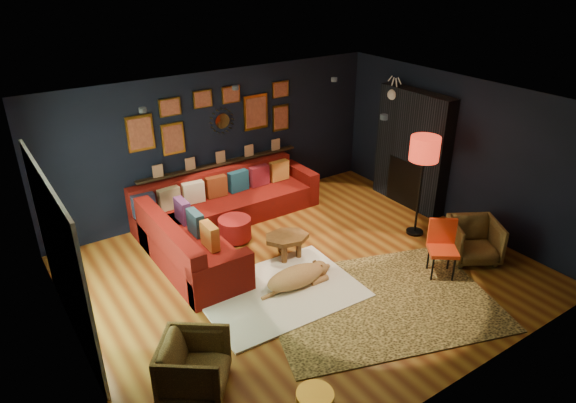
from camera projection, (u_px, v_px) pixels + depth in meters
floor at (305, 273)px, 7.84m from camera, size 6.50×6.50×0.00m
room_walls at (307, 178)px, 7.14m from camera, size 6.50×6.50×6.50m
sectional at (214, 219)px, 8.73m from camera, size 3.41×2.69×0.86m
ledge at (221, 163)px, 9.43m from camera, size 3.20×0.12×0.04m
gallery_wall at (216, 116)px, 9.06m from camera, size 3.15×0.04×1.02m
sunburst_mirror at (222, 121)px, 9.17m from camera, size 0.47×0.16×0.47m
fireplace at (411, 153)px, 9.62m from camera, size 0.31×1.60×2.20m
deer_head at (399, 93)px, 9.56m from camera, size 0.50×0.28×0.45m
sliding_door at (61, 258)px, 6.18m from camera, size 0.06×2.80×2.20m
ceiling_spots at (275, 97)px, 7.31m from camera, size 3.30×2.50×0.06m
shag_rug at (280, 292)px, 7.38m from camera, size 2.28×1.70×0.03m
leopard_rug at (380, 301)px, 7.19m from camera, size 3.66×3.09×0.02m
coffee_table at (287, 240)px, 8.11m from camera, size 0.85×0.71×0.37m
pouf at (235, 229)px, 8.67m from camera, size 0.56×0.56×0.36m
armchair_left at (194, 363)px, 5.61m from camera, size 0.96×0.97×0.73m
armchair_right at (474, 238)px, 8.06m from camera, size 0.96×0.94×0.74m
orange_chair at (442, 243)px, 7.63m from camera, size 0.58×0.58×0.88m
floor_lamp at (424, 153)px, 8.32m from camera, size 0.48×0.48×1.76m
dog at (296, 274)px, 7.43m from camera, size 1.29×0.65×0.40m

